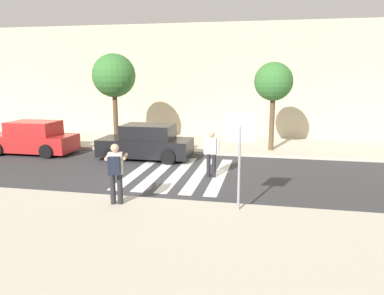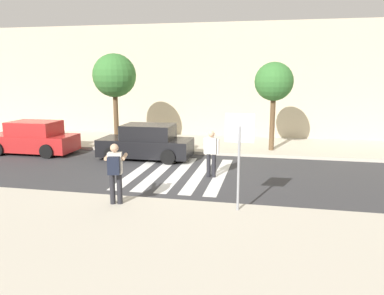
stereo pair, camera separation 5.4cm
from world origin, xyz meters
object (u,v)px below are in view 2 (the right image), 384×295
Objects in this scene: parked_car_red at (33,138)px; parked_car_black at (146,143)px; street_tree_west at (114,76)px; stop_sign at (239,140)px; photographer_with_backpack at (115,169)px; pedestrian_crossing at (211,151)px; street_tree_center at (274,83)px.

parked_car_red is 1.00× the size of parked_car_black.
parked_car_black is 4.17m from street_tree_west.
stop_sign is 0.64× the size of parked_car_black.
parked_car_black is at bearing 100.80° from photographer_with_backpack.
pedestrian_crossing is (2.11, 3.81, -0.19)m from photographer_with_backpack.
street_tree_west is at bearing 138.76° from parked_car_black.
street_tree_center is (4.29, 8.65, 2.18)m from photographer_with_backpack.
street_tree_west is (-3.44, 8.20, 2.47)m from photographer_with_backpack.
street_tree_west reaches higher than photographer_with_backpack.
street_tree_center is (7.72, 0.45, -0.28)m from street_tree_west.
photographer_with_backpack is (-3.40, -0.24, -0.88)m from stop_sign.
parked_car_red is at bearing -167.71° from street_tree_center.
parked_car_black is (-1.19, 6.23, -0.44)m from photographer_with_backpack.
pedestrian_crossing is 0.38× the size of street_tree_west.
street_tree_west is 1.11× the size of street_tree_center.
parked_car_black is (-4.59, 5.99, -1.32)m from stop_sign.
parked_car_black is at bearing -41.24° from street_tree_west.
street_tree_center is at bearing 65.83° from pedestrian_crossing.
street_tree_west is (-5.55, 4.39, 2.66)m from pedestrian_crossing.
stop_sign reaches higher than parked_car_red.
street_tree_center reaches higher than pedestrian_crossing.
street_tree_center is (11.13, 2.43, 2.62)m from parked_car_red.
parked_car_red is at bearing -149.95° from street_tree_west.
parked_car_red is (-6.85, 6.23, -0.44)m from photographer_with_backpack.
parked_car_black is (5.66, 0.00, 0.00)m from parked_car_red.
parked_car_black is 0.89× the size of street_tree_west.
parked_car_black is at bearing 127.45° from stop_sign.
pedestrian_crossing is at bearing -38.32° from street_tree_west.
photographer_with_backpack is at bearing -67.26° from street_tree_west.
street_tree_west reaches higher than pedestrian_crossing.
street_tree_center is (2.17, 4.84, 2.37)m from pedestrian_crossing.
street_tree_west is 7.74m from street_tree_center.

